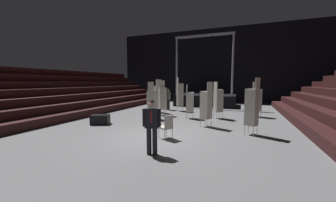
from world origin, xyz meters
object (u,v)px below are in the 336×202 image
at_px(chair_stack_front_left, 150,98).
at_px(chair_stack_mid_right, 206,104).
at_px(chair_stack_mid_left, 162,98).
at_px(chair_stack_rear_left, 218,100).
at_px(man_with_tie, 152,124).
at_px(crew_worker_near_stage, 168,98).
at_px(chair_stack_aisle_left, 153,100).
at_px(chair_stack_mid_centre, 252,107).
at_px(chair_stack_rear_centre, 257,99).
at_px(stage_riser, 206,99).
at_px(chair_stack_front_right, 157,96).
at_px(chair_stack_rear_right, 180,94).
at_px(loose_chair_near_man, 167,125).
at_px(chair_stack_aisle_right, 190,102).
at_px(equipment_road_case, 100,120).

xyz_separation_m(chair_stack_front_left, chair_stack_mid_right, (5.32, -4.40, 0.17)).
relative_size(chair_stack_mid_left, chair_stack_rear_left, 1.04).
height_order(man_with_tie, crew_worker_near_stage, man_with_tie).
height_order(chair_stack_mid_left, chair_stack_aisle_left, chair_stack_mid_left).
relative_size(chair_stack_mid_centre, chair_stack_rear_centre, 1.08).
bearing_deg(chair_stack_aisle_left, stage_riser, 89.59).
bearing_deg(chair_stack_rear_left, chair_stack_front_right, -135.15).
distance_m(chair_stack_rear_right, crew_worker_near_stage, 1.12).
height_order(chair_stack_mid_right, chair_stack_rear_right, chair_stack_rear_right).
distance_m(chair_stack_front_right, chair_stack_aisle_left, 2.46).
height_order(man_with_tie, chair_stack_front_left, chair_stack_front_left).
xyz_separation_m(chair_stack_front_right, crew_worker_near_stage, (0.27, 1.45, -0.26)).
bearing_deg(loose_chair_near_man, chair_stack_mid_centre, -30.28).
relative_size(man_with_tie, chair_stack_aisle_right, 0.83).
distance_m(man_with_tie, crew_worker_near_stage, 9.47).
distance_m(man_with_tie, chair_stack_front_right, 8.22).
relative_size(chair_stack_mid_centre, loose_chair_near_man, 2.53).
distance_m(chair_stack_mid_right, chair_stack_rear_centre, 4.64).
bearing_deg(chair_stack_rear_right, chair_stack_front_left, -119.10).
bearing_deg(chair_stack_mid_centre, chair_stack_rear_centre, 19.06).
relative_size(chair_stack_mid_centre, crew_worker_near_stage, 1.43).
xyz_separation_m(chair_stack_mid_right, chair_stack_rear_left, (0.28, 2.43, 0.00)).
relative_size(stage_riser, chair_stack_mid_left, 2.69).
relative_size(chair_stack_mid_left, chair_stack_mid_right, 1.04).
xyz_separation_m(chair_stack_rear_centre, equipment_road_case, (-7.75, -5.40, -0.86)).
xyz_separation_m(chair_stack_mid_centre, crew_worker_near_stage, (-5.88, 5.47, -0.26)).
xyz_separation_m(chair_stack_mid_left, chair_stack_aisle_left, (-0.07, -1.31, -0.04)).
xyz_separation_m(stage_riser, chair_stack_aisle_left, (-1.74, -7.86, 0.50)).
bearing_deg(chair_stack_mid_right, chair_stack_rear_right, 56.75).
height_order(chair_stack_mid_centre, chair_stack_aisle_left, chair_stack_mid_centre).
bearing_deg(chair_stack_front_right, chair_stack_mid_centre, -83.21).
bearing_deg(equipment_road_case, chair_stack_aisle_right, 40.10).
bearing_deg(chair_stack_front_left, chair_stack_rear_centre, -110.67).
distance_m(chair_stack_rear_right, equipment_road_case, 6.52).
xyz_separation_m(stage_riser, chair_stack_aisle_right, (0.30, -6.92, 0.41)).
height_order(stage_riser, chair_stack_mid_right, stage_riser).
xyz_separation_m(chair_stack_rear_right, loose_chair_near_man, (1.76, -7.11, -0.75)).
xyz_separation_m(chair_stack_aisle_left, crew_worker_near_stage, (-0.49, 3.79, -0.17)).
height_order(chair_stack_mid_centre, loose_chair_near_man, chair_stack_mid_centre).
distance_m(chair_stack_mid_centre, equipment_road_case, 7.39).
distance_m(stage_riser, chair_stack_front_right, 6.09).
xyz_separation_m(chair_stack_mid_right, chair_stack_aisle_left, (-3.35, 0.89, 0.00)).
bearing_deg(chair_stack_aisle_left, equipment_road_case, -116.75).
bearing_deg(crew_worker_near_stage, chair_stack_mid_centre, -120.22).
distance_m(chair_stack_aisle_left, loose_chair_near_man, 4.26).
bearing_deg(chair_stack_mid_left, chair_stack_rear_left, 146.88).
bearing_deg(loose_chair_near_man, chair_stack_aisle_left, 61.86).
distance_m(stage_riser, man_with_tie, 13.09).
height_order(stage_riser, chair_stack_rear_centre, stage_riser).
distance_m(chair_stack_front_left, chair_stack_front_right, 1.70).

